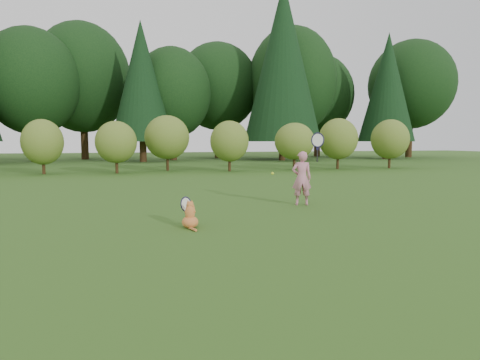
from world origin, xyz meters
name	(u,v)px	position (x,y,z in m)	size (l,w,h in m)	color
ground	(241,222)	(0.00, 0.00, 0.00)	(100.00, 100.00, 0.00)	#275818
shrub_row	(173,143)	(0.00, 13.00, 1.40)	(28.00, 3.00, 2.80)	olive
woodland_backdrop	(158,58)	(0.00, 23.00, 7.50)	(48.00, 10.00, 15.00)	black
child	(302,177)	(1.90, 1.54, 0.66)	(0.74, 0.49, 1.89)	#D07C93
cat	(190,213)	(-0.98, -0.27, 0.25)	(0.40, 0.67, 0.66)	#D45A28
tennis_ball	(273,173)	(1.02, 1.13, 0.80)	(0.06, 0.06, 0.06)	yellow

